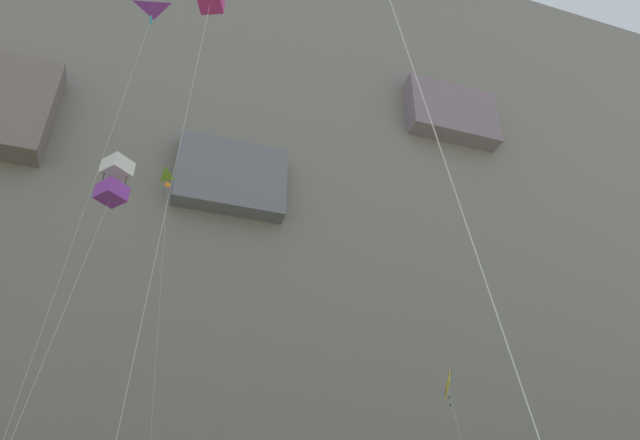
# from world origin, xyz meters

# --- Properties ---
(cliff_face) EXTENTS (180.00, 26.24, 75.96)m
(cliff_face) POSITION_xyz_m (0.00, 60.60, 37.99)
(cliff_face) COLOR slate
(cliff_face) RESTS_ON ground
(kite_box_upper_right) EXTENTS (2.39, 5.49, 20.72)m
(kite_box_upper_right) POSITION_xyz_m (-7.63, 29.74, 19.61)
(kite_box_upper_right) COLOR white
(kite_box_upper_right) RESTS_ON ground
(kite_delta_upper_left) EXTENTS (2.29, 2.74, 26.55)m
(kite_delta_upper_left) POSITION_xyz_m (-4.79, 39.05, 25.33)
(kite_delta_upper_left) COLOR #8CCC33
(kite_delta_upper_left) RESTS_ON ground
(kite_diamond_low_left) EXTENTS (0.75, 4.06, 13.51)m
(kite_diamond_low_left) POSITION_xyz_m (9.93, 32.33, 12.23)
(kite_diamond_low_left) COLOR yellow
(kite_diamond_low_left) RESTS_ON ground
(kite_delta_low_right) EXTENTS (2.91, 4.43, 34.10)m
(kite_delta_low_right) POSITION_xyz_m (-7.87, 32.85, 33.05)
(kite_delta_low_right) COLOR purple
(kite_delta_low_right) RESTS_ON ground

